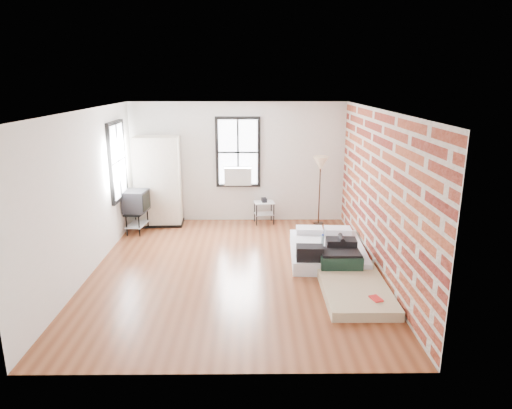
{
  "coord_description": "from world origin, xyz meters",
  "views": [
    {
      "loc": [
        0.32,
        -7.56,
        3.29
      ],
      "look_at": [
        0.39,
        0.3,
        1.12
      ],
      "focal_mm": 32.0,
      "sensor_mm": 36.0,
      "label": 1
    }
  ],
  "objects_px": {
    "mattress_bare": "(350,280)",
    "mattress_main": "(327,250)",
    "wardrobe": "(158,182)",
    "floor_lamp": "(320,167)",
    "tv_stand": "(136,203)",
    "side_table": "(264,207)"
  },
  "relations": [
    {
      "from": "mattress_bare",
      "to": "side_table",
      "type": "xyz_separation_m",
      "value": [
        -1.32,
        3.45,
        0.28
      ]
    },
    {
      "from": "mattress_main",
      "to": "tv_stand",
      "type": "height_order",
      "value": "tv_stand"
    },
    {
      "from": "side_table",
      "to": "tv_stand",
      "type": "relative_size",
      "value": 0.64
    },
    {
      "from": "mattress_main",
      "to": "wardrobe",
      "type": "xyz_separation_m",
      "value": [
        -3.57,
        2.11,
        0.86
      ]
    },
    {
      "from": "wardrobe",
      "to": "tv_stand",
      "type": "xyz_separation_m",
      "value": [
        -0.39,
        -0.56,
        -0.35
      ]
    },
    {
      "from": "floor_lamp",
      "to": "wardrobe",
      "type": "bearing_deg",
      "value": 180.0
    },
    {
      "from": "mattress_bare",
      "to": "mattress_main",
      "type": "bearing_deg",
      "value": 98.55
    },
    {
      "from": "mattress_bare",
      "to": "tv_stand",
      "type": "xyz_separation_m",
      "value": [
        -4.14,
        2.82,
        0.55
      ]
    },
    {
      "from": "floor_lamp",
      "to": "tv_stand",
      "type": "bearing_deg",
      "value": -172.23
    },
    {
      "from": "mattress_main",
      "to": "floor_lamp",
      "type": "xyz_separation_m",
      "value": [
        0.14,
        2.11,
        1.2
      ]
    },
    {
      "from": "wardrobe",
      "to": "side_table",
      "type": "height_order",
      "value": "wardrobe"
    },
    {
      "from": "side_table",
      "to": "tv_stand",
      "type": "height_order",
      "value": "tv_stand"
    },
    {
      "from": "side_table",
      "to": "wardrobe",
      "type": "bearing_deg",
      "value": -178.35
    },
    {
      "from": "wardrobe",
      "to": "side_table",
      "type": "relative_size",
      "value": 3.37
    },
    {
      "from": "mattress_main",
      "to": "mattress_bare",
      "type": "height_order",
      "value": "mattress_main"
    },
    {
      "from": "wardrobe",
      "to": "floor_lamp",
      "type": "distance_m",
      "value": 3.72
    },
    {
      "from": "floor_lamp",
      "to": "mattress_main",
      "type": "bearing_deg",
      "value": -93.79
    },
    {
      "from": "mattress_main",
      "to": "tv_stand",
      "type": "distance_m",
      "value": 4.28
    },
    {
      "from": "side_table",
      "to": "floor_lamp",
      "type": "height_order",
      "value": "floor_lamp"
    },
    {
      "from": "mattress_main",
      "to": "wardrobe",
      "type": "bearing_deg",
      "value": 152.37
    },
    {
      "from": "tv_stand",
      "to": "mattress_bare",
      "type": "bearing_deg",
      "value": -28.03
    },
    {
      "from": "side_table",
      "to": "floor_lamp",
      "type": "distance_m",
      "value": 1.6
    }
  ]
}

